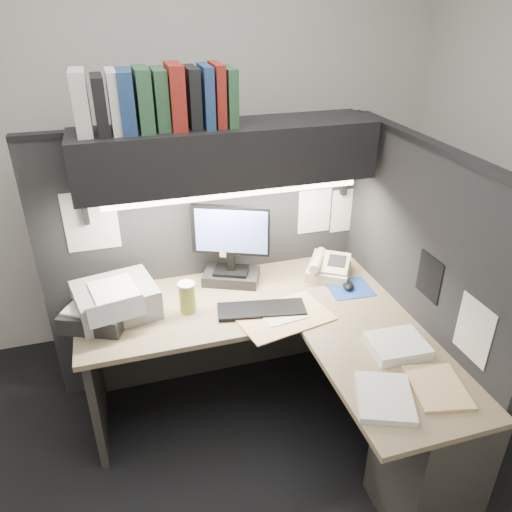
% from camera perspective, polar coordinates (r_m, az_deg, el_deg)
% --- Properties ---
extents(floor, '(3.50, 3.50, 0.00)m').
position_cam_1_polar(floor, '(2.85, -1.18, -23.78)').
color(floor, black).
rests_on(floor, ground).
extents(wall_back, '(3.50, 0.04, 2.70)m').
position_cam_1_polar(wall_back, '(3.36, -8.51, 12.31)').
color(wall_back, silver).
rests_on(wall_back, floor).
extents(partition_back, '(1.90, 0.06, 1.60)m').
position_cam_1_polar(partition_back, '(3.04, -5.52, -0.41)').
color(partition_back, black).
rests_on(partition_back, floor).
extents(partition_right, '(0.06, 1.50, 1.60)m').
position_cam_1_polar(partition_right, '(2.77, 17.53, -4.77)').
color(partition_right, black).
rests_on(partition_right, floor).
extents(desk, '(1.70, 1.53, 0.73)m').
position_cam_1_polar(desk, '(2.63, 8.04, -15.50)').
color(desk, '#8B7458').
rests_on(desk, floor).
extents(overhead_shelf, '(1.55, 0.34, 0.30)m').
position_cam_1_polar(overhead_shelf, '(2.63, -3.34, 11.59)').
color(overhead_shelf, black).
rests_on(overhead_shelf, partition_back).
extents(task_light_tube, '(1.32, 0.04, 0.04)m').
position_cam_1_polar(task_light_tube, '(2.56, -2.48, 7.09)').
color(task_light_tube, white).
rests_on(task_light_tube, overhead_shelf).
extents(monitor, '(0.42, 0.31, 0.48)m').
position_cam_1_polar(monitor, '(2.85, -2.88, 0.39)').
color(monitor, black).
rests_on(monitor, desk).
extents(keyboard, '(0.49, 0.24, 0.02)m').
position_cam_1_polar(keyboard, '(2.67, 0.63, -6.15)').
color(keyboard, black).
rests_on(keyboard, desk).
extents(mousepad, '(0.25, 0.23, 0.00)m').
position_cam_1_polar(mousepad, '(2.92, 10.65, -3.65)').
color(mousepad, '#1B3F94').
rests_on(mousepad, desk).
extents(mouse, '(0.10, 0.11, 0.04)m').
position_cam_1_polar(mouse, '(2.91, 10.50, -3.32)').
color(mouse, black).
rests_on(mouse, mousepad).
extents(telephone, '(0.34, 0.35, 0.10)m').
position_cam_1_polar(telephone, '(3.02, 8.36, -1.32)').
color(telephone, beige).
rests_on(telephone, desk).
extents(coffee_cup, '(0.11, 0.11, 0.16)m').
position_cam_1_polar(coffee_cup, '(2.66, -7.86, -4.79)').
color(coffee_cup, '#AAAD45').
rests_on(coffee_cup, desk).
extents(printer, '(0.46, 0.42, 0.16)m').
position_cam_1_polar(printer, '(2.73, -15.71, -4.83)').
color(printer, gray).
rests_on(printer, desk).
extents(notebook_stack, '(0.39, 0.37, 0.09)m').
position_cam_1_polar(notebook_stack, '(2.69, -17.71, -6.44)').
color(notebook_stack, black).
rests_on(notebook_stack, desk).
extents(open_folder, '(0.53, 0.40, 0.01)m').
position_cam_1_polar(open_folder, '(2.64, 3.15, -6.91)').
color(open_folder, '#DBB37B').
rests_on(open_folder, desk).
extents(paper_stack_a, '(0.27, 0.24, 0.05)m').
position_cam_1_polar(paper_stack_a, '(2.49, 15.81, -9.81)').
color(paper_stack_a, white).
rests_on(paper_stack_a, desk).
extents(paper_stack_b, '(0.32, 0.35, 0.03)m').
position_cam_1_polar(paper_stack_b, '(2.23, 14.48, -15.39)').
color(paper_stack_b, white).
rests_on(paper_stack_b, desk).
extents(manila_stack, '(0.27, 0.32, 0.02)m').
position_cam_1_polar(manila_stack, '(2.35, 20.02, -13.91)').
color(manila_stack, '#DBB37B').
rests_on(manila_stack, desk).
extents(binder_row, '(0.75, 0.25, 0.30)m').
position_cam_1_polar(binder_row, '(2.51, -11.33, 17.17)').
color(binder_row, silver).
rests_on(binder_row, overhead_shelf).
extents(pinned_papers, '(1.76, 1.31, 0.51)m').
position_cam_1_polar(pinned_papers, '(2.70, 4.00, 1.90)').
color(pinned_papers, white).
rests_on(pinned_papers, partition_back).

